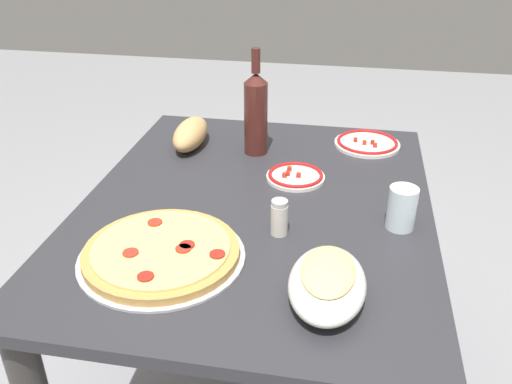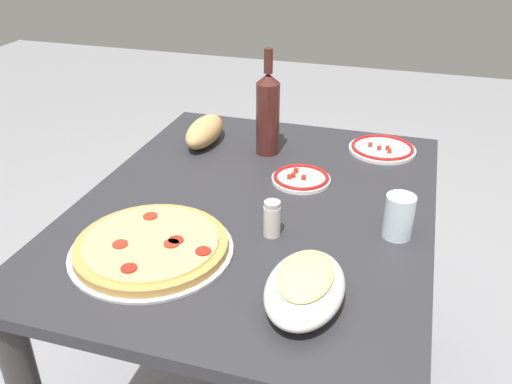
{
  "view_description": "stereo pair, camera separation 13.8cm",
  "coord_description": "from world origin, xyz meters",
  "px_view_note": "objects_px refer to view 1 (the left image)",
  "views": [
    {
      "loc": [
        1.19,
        0.22,
        1.44
      ],
      "look_at": [
        0.0,
        0.0,
        0.78
      ],
      "focal_mm": 38.33,
      "sensor_mm": 36.0,
      "label": 1
    },
    {
      "loc": [
        1.16,
        0.35,
        1.44
      ],
      "look_at": [
        0.0,
        0.0,
        0.78
      ],
      "focal_mm": 38.33,
      "sensor_mm": 36.0,
      "label": 2
    }
  ],
  "objects_px": {
    "wine_bottle": "(256,112)",
    "side_plate_near": "(367,143)",
    "dining_table": "(256,246)",
    "pepperoni_pizza": "(162,253)",
    "bread_loaf": "(190,134)",
    "baked_pasta_dish": "(327,281)",
    "spice_shaker": "(279,217)",
    "water_glass": "(402,208)",
    "side_plate_far": "(295,176)"
  },
  "relations": [
    {
      "from": "baked_pasta_dish",
      "to": "side_plate_near",
      "type": "height_order",
      "value": "baked_pasta_dish"
    },
    {
      "from": "baked_pasta_dish",
      "to": "bread_loaf",
      "type": "height_order",
      "value": "bread_loaf"
    },
    {
      "from": "water_glass",
      "to": "bread_loaf",
      "type": "relative_size",
      "value": 0.48
    },
    {
      "from": "spice_shaker",
      "to": "bread_loaf",
      "type": "bearing_deg",
      "value": -142.45
    },
    {
      "from": "baked_pasta_dish",
      "to": "spice_shaker",
      "type": "height_order",
      "value": "spice_shaker"
    },
    {
      "from": "wine_bottle",
      "to": "side_plate_near",
      "type": "height_order",
      "value": "wine_bottle"
    },
    {
      "from": "dining_table",
      "to": "spice_shaker",
      "type": "distance_m",
      "value": 0.24
    },
    {
      "from": "baked_pasta_dish",
      "to": "spice_shaker",
      "type": "distance_m",
      "value": 0.25
    },
    {
      "from": "water_glass",
      "to": "side_plate_near",
      "type": "xyz_separation_m",
      "value": [
        -0.47,
        -0.08,
        -0.04
      ]
    },
    {
      "from": "wine_bottle",
      "to": "bread_loaf",
      "type": "height_order",
      "value": "wine_bottle"
    },
    {
      "from": "wine_bottle",
      "to": "side_plate_far",
      "type": "distance_m",
      "value": 0.24
    },
    {
      "from": "pepperoni_pizza",
      "to": "side_plate_far",
      "type": "xyz_separation_m",
      "value": [
        -0.43,
        0.24,
        -0.01
      ]
    },
    {
      "from": "water_glass",
      "to": "side_plate_far",
      "type": "distance_m",
      "value": 0.34
    },
    {
      "from": "pepperoni_pizza",
      "to": "water_glass",
      "type": "xyz_separation_m",
      "value": [
        -0.22,
        0.51,
        0.04
      ]
    },
    {
      "from": "pepperoni_pizza",
      "to": "wine_bottle",
      "type": "distance_m",
      "value": 0.6
    },
    {
      "from": "dining_table",
      "to": "pepperoni_pizza",
      "type": "bearing_deg",
      "value": -29.45
    },
    {
      "from": "pepperoni_pizza",
      "to": "baked_pasta_dish",
      "type": "relative_size",
      "value": 1.51
    },
    {
      "from": "dining_table",
      "to": "wine_bottle",
      "type": "xyz_separation_m",
      "value": [
        -0.31,
        -0.06,
        0.26
      ]
    },
    {
      "from": "side_plate_near",
      "to": "spice_shaker",
      "type": "bearing_deg",
      "value": -19.85
    },
    {
      "from": "wine_bottle",
      "to": "spice_shaker",
      "type": "distance_m",
      "value": 0.47
    },
    {
      "from": "side_plate_far",
      "to": "bread_loaf",
      "type": "bearing_deg",
      "value": -115.22
    },
    {
      "from": "pepperoni_pizza",
      "to": "baked_pasta_dish",
      "type": "distance_m",
      "value": 0.37
    },
    {
      "from": "baked_pasta_dish",
      "to": "wine_bottle",
      "type": "relative_size",
      "value": 0.76
    },
    {
      "from": "water_glass",
      "to": "side_plate_near",
      "type": "distance_m",
      "value": 0.48
    },
    {
      "from": "side_plate_near",
      "to": "side_plate_far",
      "type": "distance_m",
      "value": 0.33
    },
    {
      "from": "dining_table",
      "to": "side_plate_near",
      "type": "height_order",
      "value": "side_plate_near"
    },
    {
      "from": "pepperoni_pizza",
      "to": "side_plate_far",
      "type": "relative_size",
      "value": 2.24
    },
    {
      "from": "water_glass",
      "to": "side_plate_far",
      "type": "relative_size",
      "value": 0.64
    },
    {
      "from": "spice_shaker",
      "to": "baked_pasta_dish",
      "type": "bearing_deg",
      "value": 30.23
    },
    {
      "from": "dining_table",
      "to": "baked_pasta_dish",
      "type": "bearing_deg",
      "value": 30.36
    },
    {
      "from": "baked_pasta_dish",
      "to": "wine_bottle",
      "type": "bearing_deg",
      "value": -158.28
    },
    {
      "from": "side_plate_near",
      "to": "bread_loaf",
      "type": "distance_m",
      "value": 0.55
    },
    {
      "from": "dining_table",
      "to": "wine_bottle",
      "type": "distance_m",
      "value": 0.41
    },
    {
      "from": "side_plate_far",
      "to": "dining_table",
      "type": "bearing_deg",
      "value": -29.37
    },
    {
      "from": "side_plate_near",
      "to": "spice_shaker",
      "type": "distance_m",
      "value": 0.59
    },
    {
      "from": "pepperoni_pizza",
      "to": "spice_shaker",
      "type": "height_order",
      "value": "spice_shaker"
    },
    {
      "from": "wine_bottle",
      "to": "water_glass",
      "type": "bearing_deg",
      "value": 48.86
    },
    {
      "from": "bread_loaf",
      "to": "spice_shaker",
      "type": "distance_m",
      "value": 0.56
    },
    {
      "from": "dining_table",
      "to": "pepperoni_pizza",
      "type": "relative_size",
      "value": 3.08
    },
    {
      "from": "pepperoni_pizza",
      "to": "bread_loaf",
      "type": "xyz_separation_m",
      "value": [
        -0.59,
        -0.11,
        0.03
      ]
    },
    {
      "from": "pepperoni_pizza",
      "to": "bread_loaf",
      "type": "bearing_deg",
      "value": -169.65
    },
    {
      "from": "dining_table",
      "to": "pepperoni_pizza",
      "type": "distance_m",
      "value": 0.35
    },
    {
      "from": "pepperoni_pizza",
      "to": "baked_pasta_dish",
      "type": "height_order",
      "value": "baked_pasta_dish"
    },
    {
      "from": "dining_table",
      "to": "side_plate_near",
      "type": "xyz_separation_m",
      "value": [
        -0.42,
        0.28,
        0.14
      ]
    },
    {
      "from": "water_glass",
      "to": "side_plate_near",
      "type": "height_order",
      "value": "water_glass"
    },
    {
      "from": "wine_bottle",
      "to": "water_glass",
      "type": "relative_size",
      "value": 3.05
    },
    {
      "from": "pepperoni_pizza",
      "to": "wine_bottle",
      "type": "xyz_separation_m",
      "value": [
        -0.58,
        0.1,
        0.12
      ]
    },
    {
      "from": "water_glass",
      "to": "bread_loaf",
      "type": "height_order",
      "value": "water_glass"
    },
    {
      "from": "pepperoni_pizza",
      "to": "spice_shaker",
      "type": "xyz_separation_m",
      "value": [
        -0.14,
        0.24,
        0.03
      ]
    },
    {
      "from": "wine_bottle",
      "to": "side_plate_near",
      "type": "distance_m",
      "value": 0.37
    }
  ]
}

